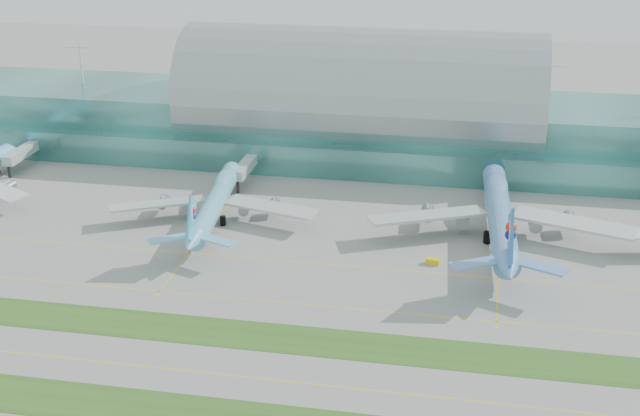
# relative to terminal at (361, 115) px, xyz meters

# --- Properties ---
(ground) EXTENTS (700.00, 700.00, 0.00)m
(ground) POSITION_rel_terminal_xyz_m (-0.01, -128.79, -14.23)
(ground) COLOR gray
(ground) RESTS_ON ground
(terminal) EXTENTS (340.00, 69.10, 36.00)m
(terminal) POSITION_rel_terminal_xyz_m (0.00, 0.00, 0.00)
(terminal) COLOR #3D7A75
(terminal) RESTS_ON ground
(grass_strip_far) EXTENTS (420.00, 12.00, 0.08)m
(grass_strip_far) POSITION_rel_terminal_xyz_m (-0.01, -126.79, -14.19)
(grass_strip_far) COLOR #2D591E
(grass_strip_far) RESTS_ON ground
(taxiline_b) EXTENTS (420.00, 0.35, 0.01)m
(taxiline_b) POSITION_rel_terminal_xyz_m (-0.01, -142.79, -14.22)
(taxiline_b) COLOR yellow
(taxiline_b) RESTS_ON ground
(taxiline_c) EXTENTS (420.00, 0.35, 0.01)m
(taxiline_c) POSITION_rel_terminal_xyz_m (-0.01, -110.79, -14.22)
(taxiline_c) COLOR yellow
(taxiline_c) RESTS_ON ground
(taxiline_d) EXTENTS (420.00, 0.35, 0.01)m
(taxiline_d) POSITION_rel_terminal_xyz_m (-0.01, -88.79, -14.22)
(taxiline_d) COLOR yellow
(taxiline_d) RESTS_ON ground
(airliner_b) EXTENTS (58.52, 66.79, 18.38)m
(airliner_b) POSITION_rel_terminal_xyz_m (-31.28, -65.47, -8.56)
(airliner_b) COLOR #64BADC
(airliner_b) RESTS_ON ground
(airliner_c) EXTENTS (70.33, 79.94, 22.00)m
(airliner_c) POSITION_rel_terminal_xyz_m (46.47, -62.91, -7.44)
(airliner_c) COLOR #5C8ECC
(airliner_c) RESTS_ON ground
(gse_c) EXTENTS (3.84, 2.28, 1.50)m
(gse_c) POSITION_rel_terminal_xyz_m (-30.79, -84.28, -13.48)
(gse_c) COLOR black
(gse_c) RESTS_ON ground
(gse_d) EXTENTS (3.91, 2.45, 1.38)m
(gse_d) POSITION_rel_terminal_xyz_m (-31.86, -76.22, -13.54)
(gse_d) COLOR black
(gse_d) RESTS_ON ground
(gse_e) EXTENTS (3.61, 2.22, 1.49)m
(gse_e) POSITION_rel_terminal_xyz_m (30.55, -83.56, -13.48)
(gse_e) COLOR yellow
(gse_e) RESTS_ON ground
(gse_f) EXTENTS (3.74, 2.71, 1.61)m
(gse_f) POSITION_rel_terminal_xyz_m (47.75, -71.78, -13.42)
(gse_f) COLOR black
(gse_f) RESTS_ON ground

